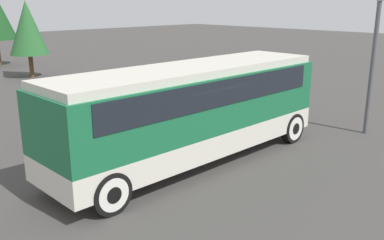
{
  "coord_description": "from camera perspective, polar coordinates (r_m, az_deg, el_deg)",
  "views": [
    {
      "loc": [
        -8.72,
        -8.9,
        4.81
      ],
      "look_at": [
        0.0,
        0.0,
        1.35
      ],
      "focal_mm": 40.0,
      "sensor_mm": 36.0,
      "label": 1
    }
  ],
  "objects": [
    {
      "name": "ground_plane",
      "position": [
        13.36,
        0.0,
        -5.58
      ],
      "size": [
        120.0,
        120.0,
        0.0
      ],
      "primitive_type": "plane",
      "color": "#423F3D"
    },
    {
      "name": "tour_bus",
      "position": [
        12.88,
        0.3,
        2.03
      ],
      "size": [
        9.45,
        2.51,
        3.0
      ],
      "color": "silver",
      "rests_on": "ground_plane"
    },
    {
      "name": "parked_car_near",
      "position": [
        17.67,
        -12.43,
        1.57
      ],
      "size": [
        4.09,
        1.95,
        1.31
      ],
      "color": "navy",
      "rests_on": "ground_plane"
    },
    {
      "name": "parked_car_mid",
      "position": [
        22.41,
        -5.64,
        4.84
      ],
      "size": [
        4.52,
        1.83,
        1.36
      ],
      "color": "#BCBCC1",
      "rests_on": "ground_plane"
    },
    {
      "name": "lamp_post",
      "position": [
        16.86,
        23.26,
        9.79
      ],
      "size": [
        0.44,
        0.44,
        5.25
      ],
      "color": "#515156",
      "rests_on": "ground_plane"
    },
    {
      "name": "tree_center",
      "position": [
        29.81,
        -21.08,
        11.37
      ],
      "size": [
        2.43,
        2.43,
        4.88
      ],
      "color": "brown",
      "rests_on": "ground_plane"
    }
  ]
}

